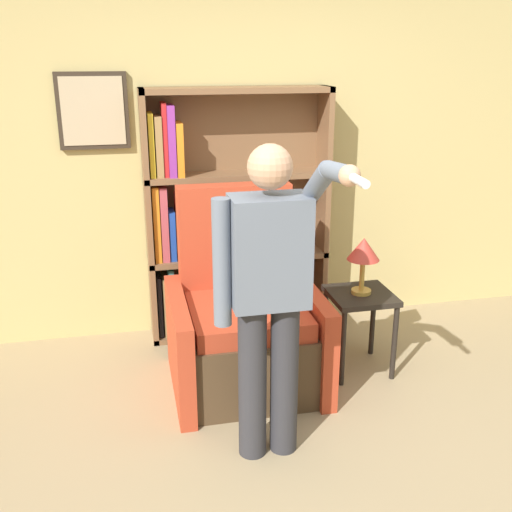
{
  "coord_description": "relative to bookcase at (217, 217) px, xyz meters",
  "views": [
    {
      "loc": [
        -0.89,
        -2.37,
        2.09
      ],
      "look_at": [
        -0.21,
        0.69,
        1.02
      ],
      "focal_mm": 42.0,
      "sensor_mm": 36.0,
      "label": 1
    }
  ],
  "objects": [
    {
      "name": "armchair",
      "position": [
        0.04,
        -0.76,
        -0.54
      ],
      "size": [
        0.95,
        0.89,
        1.27
      ],
      "color": "#4C3823",
      "rests_on": "ground_plane"
    },
    {
      "name": "ground_plane",
      "position": [
        0.24,
        -1.87,
        -0.93
      ],
      "size": [
        14.0,
        14.0,
        0.0
      ],
      "primitive_type": "plane",
      "color": "#9E8966"
    },
    {
      "name": "bookcase",
      "position": [
        0.0,
        0.0,
        0.0
      ],
      "size": [
        1.35,
        0.28,
        1.85
      ],
      "color": "brown",
      "rests_on": "ground_plane"
    },
    {
      "name": "person_standing",
      "position": [
        0.02,
        -1.55,
        0.03
      ],
      "size": [
        0.53,
        0.78,
        1.68
      ],
      "color": "#2D2D33",
      "rests_on": "ground_plane"
    },
    {
      "name": "wall_back",
      "position": [
        0.23,
        0.16,
        0.47
      ],
      "size": [
        8.0,
        0.11,
        2.8
      ],
      "color": "tan",
      "rests_on": "ground_plane"
    },
    {
      "name": "table_lamp",
      "position": [
        0.83,
        -0.79,
        -0.08
      ],
      "size": [
        0.21,
        0.21,
        0.38
      ],
      "color": "gold",
      "rests_on": "side_table"
    },
    {
      "name": "side_table",
      "position": [
        0.83,
        -0.79,
        -0.47
      ],
      "size": [
        0.42,
        0.42,
        0.56
      ],
      "color": "black",
      "rests_on": "ground_plane"
    }
  ]
}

